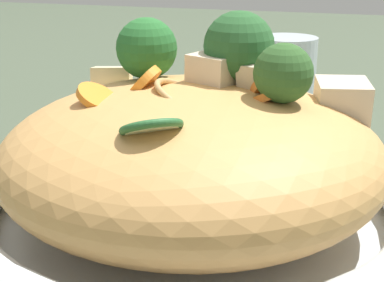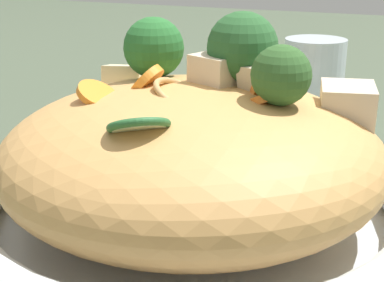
% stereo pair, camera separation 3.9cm
% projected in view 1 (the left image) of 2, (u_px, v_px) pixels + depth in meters
% --- Properties ---
extents(ground_plane, '(3.00, 3.00, 0.00)m').
position_uv_depth(ground_plane, '(192.00, 243.00, 0.42)').
color(ground_plane, '#444F3D').
extents(serving_bowl, '(0.33, 0.33, 0.05)m').
position_uv_depth(serving_bowl, '(192.00, 211.00, 0.41)').
color(serving_bowl, white).
rests_on(serving_bowl, ground_plane).
extents(noodle_heap, '(0.26, 0.26, 0.10)m').
position_uv_depth(noodle_heap, '(192.00, 154.00, 0.40)').
color(noodle_heap, tan).
rests_on(noodle_heap, serving_bowl).
extents(broccoli_florets, '(0.09, 0.16, 0.06)m').
position_uv_depth(broccoli_florets, '(220.00, 54.00, 0.40)').
color(broccoli_florets, '#96B66F').
rests_on(broccoli_florets, serving_bowl).
extents(carrot_coins, '(0.09, 0.14, 0.03)m').
position_uv_depth(carrot_coins, '(190.00, 89.00, 0.38)').
color(carrot_coins, orange).
rests_on(carrot_coins, serving_bowl).
extents(zucchini_slices, '(0.20, 0.05, 0.03)m').
position_uv_depth(zucchini_slices, '(209.00, 93.00, 0.40)').
color(zucchini_slices, beige).
rests_on(zucchini_slices, serving_bowl).
extents(chicken_chunks, '(0.08, 0.22, 0.05)m').
position_uv_depth(chicken_chunks, '(245.00, 85.00, 0.41)').
color(chicken_chunks, beige).
rests_on(chicken_chunks, serving_bowl).
extents(drinking_glass, '(0.07, 0.07, 0.10)m').
position_uv_depth(drinking_glass, '(285.00, 82.00, 0.67)').
color(drinking_glass, silver).
rests_on(drinking_glass, ground_plane).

